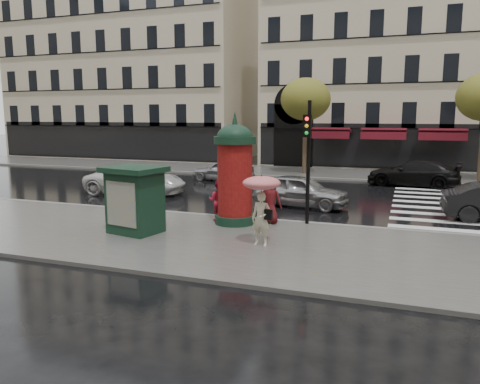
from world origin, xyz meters
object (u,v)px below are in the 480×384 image
at_px(man_burgundy, 270,200).
at_px(car_white, 136,180).
at_px(woman_umbrella, 261,199).
at_px(car_silver, 301,191).
at_px(car_far_silver, 223,170).
at_px(car_black, 413,173).
at_px(morris_column, 235,171).
at_px(traffic_light, 308,150).
at_px(woman_red, 218,201).
at_px(newsstand, 135,199).

relative_size(man_burgundy, car_white, 0.33).
relative_size(woman_umbrella, car_silver, 0.52).
bearing_deg(car_far_silver, car_white, -16.26).
distance_m(car_black, car_far_silver, 11.46).
xyz_separation_m(man_burgundy, car_far_silver, (-6.25, 10.86, -0.32)).
height_order(morris_column, traffic_light, traffic_light).
bearing_deg(car_far_silver, car_silver, 48.96).
distance_m(woman_red, man_burgundy, 1.99).
xyz_separation_m(traffic_light, newsstand, (-5.26, -3.22, -1.57)).
relative_size(car_silver, car_black, 0.83).
bearing_deg(woman_red, man_burgundy, -178.53).
bearing_deg(car_silver, woman_red, 160.77).
bearing_deg(car_white, woman_red, -132.88).
bearing_deg(car_black, traffic_light, -11.05).
bearing_deg(man_burgundy, woman_red, 16.46).
bearing_deg(woman_umbrella, car_silver, 92.64).
bearing_deg(man_burgundy, car_white, -19.90).
relative_size(woman_umbrella, man_burgundy, 1.28).
bearing_deg(car_far_silver, traffic_light, 40.67).
height_order(car_black, car_far_silver, car_black).
xyz_separation_m(traffic_light, car_white, (-9.99, 4.31, -2.13)).
relative_size(woman_red, car_white, 0.30).
distance_m(car_white, car_black, 15.91).
distance_m(woman_umbrella, car_far_silver, 15.50).
bearing_deg(car_far_silver, man_burgundy, 34.97).
relative_size(morris_column, car_black, 0.80).
height_order(morris_column, newsstand, morris_column).
xyz_separation_m(car_silver, car_black, (4.82, 8.50, 0.02)).
bearing_deg(traffic_light, newsstand, -148.53).
xyz_separation_m(morris_column, newsstand, (-2.73, -2.44, -0.81)).
distance_m(car_silver, car_white, 8.95).
distance_m(traffic_light, car_silver, 4.46).
xyz_separation_m(woman_red, man_burgundy, (1.97, 0.29, 0.09)).
bearing_deg(traffic_light, car_white, 156.67).
height_order(car_white, car_far_silver, car_white).
xyz_separation_m(woman_umbrella, newsstand, (-4.54, 0.12, -0.30)).
bearing_deg(car_far_silver, woman_umbrella, 31.26).
height_order(woman_red, car_black, woman_red).
relative_size(woman_umbrella, woman_red, 1.42).
height_order(woman_red, car_silver, woman_red).
relative_size(traffic_light, car_white, 0.86).
bearing_deg(car_silver, car_black, -21.91).
height_order(morris_column, car_silver, morris_column).
relative_size(woman_red, newsstand, 0.69).
bearing_deg(newsstand, car_far_silver, 99.44).
height_order(traffic_light, car_far_silver, traffic_light).
bearing_deg(car_silver, car_far_silver, 51.55).
height_order(car_silver, car_white, car_silver).
relative_size(newsstand, car_white, 0.43).
relative_size(woman_umbrella, morris_column, 0.54).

